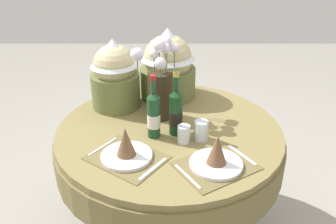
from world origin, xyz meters
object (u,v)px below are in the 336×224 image
Objects in this scene: tumbler_mid at (200,131)px; flower_vase at (158,85)px; dining_table at (168,149)px; wine_bottle_left at (174,112)px; place_setting_left at (125,150)px; tumbler_near_left at (182,134)px; gift_tub_back_left at (113,72)px; gift_tub_back_centre at (166,62)px; wine_bottle_centre at (152,115)px; place_setting_right at (215,157)px.

flower_vase is at bearing 130.76° from tumbler_mid.
flower_vase is (-0.05, 0.13, 0.33)m from dining_table.
place_setting_left is at bearing -136.20° from wine_bottle_left.
tumbler_near_left is 0.23× the size of gift_tub_back_left.
gift_tub_back_left is 0.34m from gift_tub_back_centre.
place_setting_left is at bearing -78.09° from gift_tub_back_left.
place_setting_left is 0.94× the size of flower_vase.
gift_tub_back_left is (-0.39, 0.41, 0.17)m from tumbler_near_left.
wine_bottle_centre is 0.51m from gift_tub_back_centre.
tumbler_mid is at bearing 16.29° from tumbler_near_left.
gift_tub_back_left is at bearing 151.60° from flower_vase.
flower_vase is at bearing -28.40° from gift_tub_back_left.
gift_tub_back_left is at bearing -154.35° from gift_tub_back_centre.
gift_tub_back_left is (-0.47, 0.39, 0.16)m from tumbler_mid.
place_setting_right is at bearing -8.72° from place_setting_left.
gift_tub_back_centre reaches higher than place_setting_left.
wine_bottle_centre is at bearing -97.99° from gift_tub_back_centre.
dining_table is 2.99× the size of gift_tub_back_left.
wine_bottle_centre reaches higher than dining_table.
place_setting_left is at bearing -155.82° from tumbler_mid.
wine_bottle_left reaches higher than wine_bottle_centre.
place_setting_left is 0.59m from gift_tub_back_left.
place_setting_left is 4.07× the size of tumbler_mid.
gift_tub_back_left is (-0.24, 0.35, 0.09)m from wine_bottle_centre.
wine_bottle_left is at bearing -60.05° from dining_table.
place_setting_right is at bearing -77.51° from tumbler_mid.
flower_vase is 4.91× the size of tumbler_near_left.
gift_tub_back_left is at bearing 139.45° from dining_table.
place_setting_left is (-0.20, -0.28, 0.19)m from dining_table.
place_setting_left reaches higher than tumbler_near_left.
dining_table is at bearing -88.82° from gift_tub_back_centre.
dining_table is 11.68× the size of tumbler_mid.
place_setting_left is at bearing 171.28° from place_setting_right.
flower_vase is 0.29m from gift_tub_back_centre.
gift_tub_back_centre is at bearing 94.97° from wine_bottle_left.
wine_bottle_centre is 3.20× the size of tumbler_mid.
dining_table is 0.55m from gift_tub_back_centre.
gift_tub_back_centre is (0.19, 0.70, 0.18)m from place_setting_left.
wine_bottle_left reaches higher than tumbler_near_left.
wine_bottle_centre is 0.82× the size of gift_tub_back_left.
wine_bottle_left is at bearing 43.80° from place_setting_left.
wine_bottle_left is 3.26× the size of tumbler_mid.
dining_table is 3.65× the size of wine_bottle_centre.
place_setting_left is 1.27× the size of wine_bottle_centre.
gift_tub_back_left reaches higher than dining_table.
tumbler_near_left is at bearing -81.92° from gift_tub_back_centre.
wine_bottle_left is at bearing -65.27° from flower_vase.
gift_tub_back_centre is at bearing 98.08° from tumbler_near_left.
tumbler_near_left is 0.09m from tumbler_mid.
tumbler_mid is 0.59m from gift_tub_back_centre.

